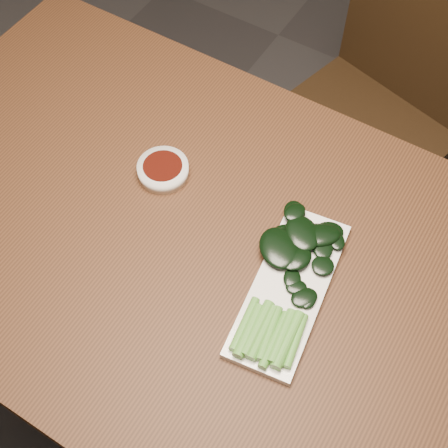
# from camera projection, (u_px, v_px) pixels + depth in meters

# --- Properties ---
(ground) EXTENTS (6.00, 6.00, 0.00)m
(ground) POSITION_uv_depth(u_px,v_px,m) (220.00, 386.00, 1.72)
(ground) COLOR #302D2D
(ground) RESTS_ON ground
(table) EXTENTS (1.40, 0.80, 0.75)m
(table) POSITION_uv_depth(u_px,v_px,m) (219.00, 269.00, 1.15)
(table) COLOR #402312
(table) RESTS_ON ground
(chair_far) EXTENTS (0.52, 0.52, 0.89)m
(chair_far) POSITION_uv_depth(u_px,v_px,m) (376.00, 106.00, 1.62)
(chair_far) COLOR black
(chair_far) RESTS_ON ground
(sauce_bowl) EXTENTS (0.10, 0.10, 0.03)m
(sauce_bowl) POSITION_uv_depth(u_px,v_px,m) (163.00, 170.00, 1.16)
(sauce_bowl) COLOR white
(sauce_bowl) RESTS_ON table
(serving_plate) EXTENTS (0.16, 0.32, 0.01)m
(serving_plate) POSITION_uv_depth(u_px,v_px,m) (289.00, 289.00, 1.04)
(serving_plate) COLOR white
(serving_plate) RESTS_ON table
(gai_lan) EXTENTS (0.17, 0.32, 0.02)m
(gai_lan) POSITION_uv_depth(u_px,v_px,m) (289.00, 277.00, 1.03)
(gai_lan) COLOR #539633
(gai_lan) RESTS_ON serving_plate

